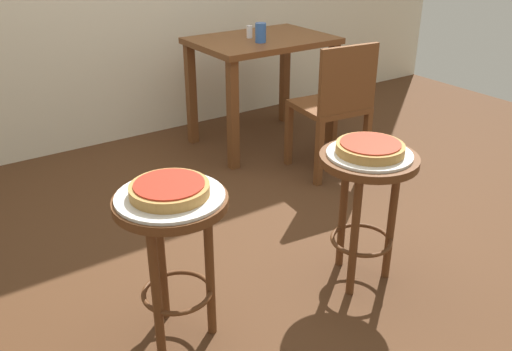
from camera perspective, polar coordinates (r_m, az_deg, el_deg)
name	(u,v)px	position (r m, az deg, el deg)	size (l,w,h in m)	color
ground_plane	(271,218)	(3.09, 1.52, -4.45)	(6.00, 6.00, 0.00)	#4C2D19
stool_foreground	(366,187)	(2.43, 11.31, -1.21)	(0.42, 0.42, 0.62)	#5B3319
serving_plate_foreground	(369,154)	(2.37, 11.63, 2.18)	(0.36, 0.36, 0.01)	white
pizza_foreground	(370,148)	(2.35, 11.69, 2.81)	(0.29, 0.29, 0.05)	#B78442
stool_middle	(173,234)	(2.08, -8.58, -5.97)	(0.42, 0.42, 0.62)	#5B3319
serving_plate_middle	(170,196)	(2.00, -8.87, -2.13)	(0.40, 0.40, 0.01)	white
pizza_middle	(169,189)	(1.99, -8.92, -1.41)	(0.29, 0.29, 0.05)	#B78442
dining_table	(262,57)	(3.92, 0.60, 12.12)	(0.94, 0.66, 0.76)	brown
cup_near_edge	(261,33)	(3.74, 0.48, 14.52)	(0.07, 0.07, 0.13)	#3360B2
condiment_shaker	(249,32)	(3.88, -0.68, 14.62)	(0.04, 0.04, 0.08)	white
wooden_chair	(335,104)	(3.49, 8.16, 7.32)	(0.44, 0.44, 0.85)	brown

